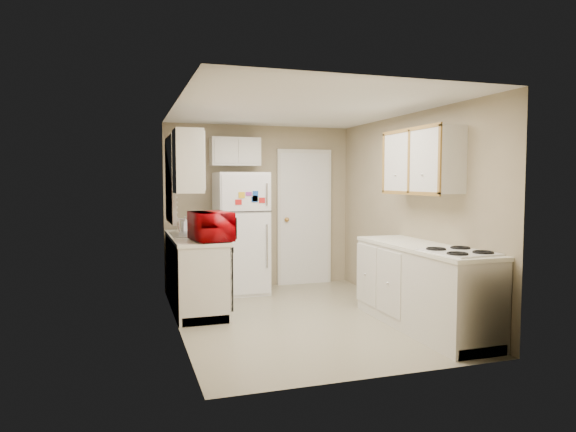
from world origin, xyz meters
name	(u,v)px	position (x,y,z in m)	size (l,w,h in m)	color
floor	(301,318)	(0.00, 0.00, 0.00)	(3.80, 3.80, 0.00)	#B2AB8E
ceiling	(302,108)	(0.00, 0.00, 2.40)	(3.80, 3.80, 0.00)	white
wall_left	(177,217)	(-1.40, 0.00, 1.20)	(3.80, 3.80, 0.00)	tan
wall_right	(409,212)	(1.40, 0.00, 1.20)	(3.80, 3.80, 0.00)	tan
wall_back	(259,206)	(0.00, 1.90, 1.20)	(2.80, 2.80, 0.00)	tan
wall_front	(380,230)	(0.00, -1.90, 1.20)	(2.80, 2.80, 0.00)	tan
left_counter	(195,271)	(-1.10, 0.90, 0.45)	(0.60, 1.80, 0.90)	silver
dishwasher	(227,275)	(-0.81, 0.30, 0.49)	(0.03, 0.58, 0.72)	black
sink	(193,238)	(-1.10, 1.05, 0.86)	(0.54, 0.74, 0.16)	gray
microwave	(211,228)	(-0.98, 0.30, 1.05)	(0.33, 0.60, 0.40)	#920005
soap_bottle	(185,224)	(-1.15, 1.44, 1.00)	(0.09, 0.10, 0.21)	white
window_blinds	(171,180)	(-1.36, 1.05, 1.60)	(0.10, 0.98, 1.08)	silver
upper_cabinet_left	(188,161)	(-1.25, 0.22, 1.80)	(0.30, 0.45, 0.70)	silver
refrigerator	(241,233)	(-0.37, 1.53, 0.85)	(0.70, 0.68, 1.70)	white
cabinet_over_fridge	(235,152)	(-0.40, 1.75, 2.00)	(0.70, 0.30, 0.40)	silver
interior_door	(304,218)	(0.70, 1.86, 1.02)	(0.86, 0.06, 2.08)	white
right_counter	(423,287)	(1.10, -0.80, 0.45)	(0.60, 2.00, 0.90)	silver
stove	(458,306)	(1.11, -1.40, 0.39)	(0.51, 0.63, 0.77)	white
upper_cabinet_right	(422,162)	(1.25, -0.50, 1.80)	(0.30, 1.20, 0.70)	silver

